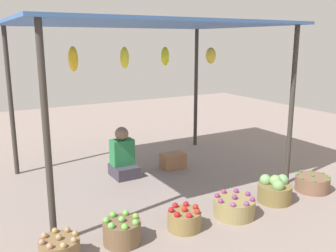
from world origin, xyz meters
name	(u,v)px	position (x,y,z in m)	size (l,w,h in m)	color
ground_plane	(147,178)	(0.00, 0.00, 0.00)	(14.00, 14.00, 0.00)	gray
market_stall_structure	(146,33)	(0.00, 0.00, 2.17)	(3.70, 2.72, 2.32)	#38332D
vendor_person	(123,157)	(-0.28, 0.28, 0.30)	(0.36, 0.44, 0.78)	#3A3440
basket_potatoes	(60,250)	(-1.74, -1.59, 0.13)	(0.38, 0.38, 0.29)	brown
basket_green_apples	(122,231)	(-1.08, -1.56, 0.13)	(0.40, 0.40, 0.30)	brown
basket_red_apples	(184,219)	(-0.36, -1.63, 0.12)	(0.38, 0.38, 0.27)	olive
basket_purple_onions	(234,207)	(0.33, -1.66, 0.11)	(0.49, 0.49, 0.28)	olive
basket_cabbages	(275,190)	(1.06, -1.60, 0.15)	(0.44, 0.44, 0.37)	olive
basket_green_chilies	(312,183)	(1.80, -1.60, 0.11)	(0.47, 0.47, 0.24)	brown
wooden_crate_near_vendor	(173,161)	(0.58, 0.20, 0.13)	(0.39, 0.25, 0.25)	#946949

